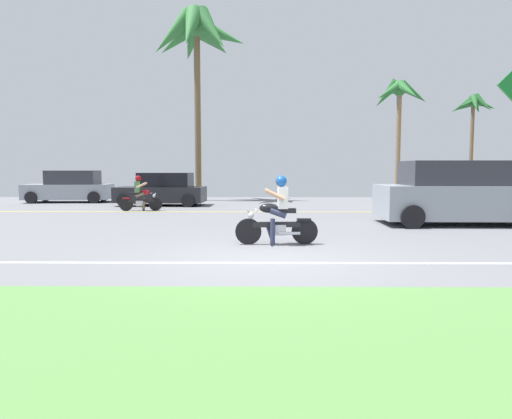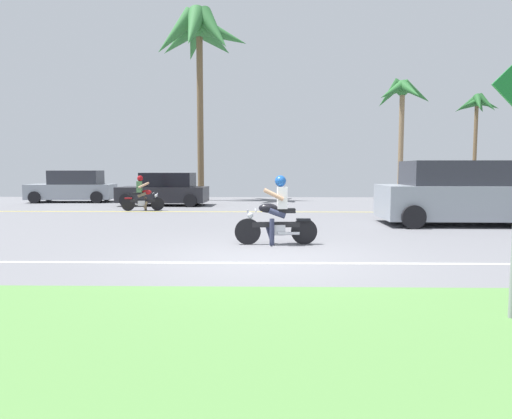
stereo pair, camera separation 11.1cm
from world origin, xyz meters
name	(u,v)px [view 2 (the right image)]	position (x,y,z in m)	size (l,w,h in m)	color
ground	(266,235)	(0.00, 3.00, -0.02)	(56.00, 30.00, 0.04)	slate
grass_median	(268,344)	(0.00, -4.10, 0.03)	(56.00, 3.80, 0.06)	#548442
lane_line_near	(267,263)	(0.00, -0.41, 0.00)	(50.40, 0.12, 0.01)	silver
lane_line_far	(266,212)	(0.00, 8.97, 0.00)	(50.40, 0.12, 0.01)	yellow
motorcyclist	(277,215)	(0.21, 1.56, 0.62)	(1.75, 0.57, 1.46)	black
suv_nearby	(460,194)	(5.56, 5.17, 0.89)	(4.59, 2.30, 1.83)	#8C939E
parked_car_0	(73,187)	(-9.34, 13.94, 0.71)	(4.06, 2.04, 1.53)	#8C939E
parked_car_1	(165,190)	(-4.45, 11.97, 0.68)	(3.87, 2.03, 1.43)	#232328
palm_tree_0	(402,98)	(6.80, 15.37, 5.11)	(3.04, 3.13, 6.14)	#846B4C
palm_tree_1	(477,109)	(10.87, 16.13, 4.68)	(2.24, 2.28, 5.47)	brown
palm_tree_2	(199,39)	(-3.32, 15.29, 8.02)	(5.03, 4.96, 9.49)	brown
motorcyclist_distant	(142,196)	(-4.74, 9.37, 0.57)	(1.61, 0.55, 1.35)	black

